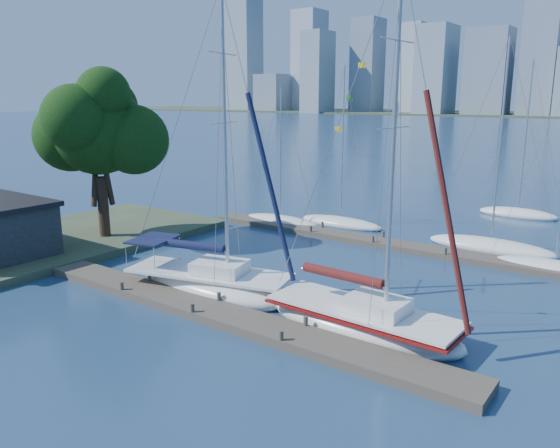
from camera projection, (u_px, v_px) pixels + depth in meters
The scene contains 12 objects.
ground at pixel (206, 314), 25.64m from camera, with size 700.00×700.00×0.00m, color navy.
near_dock at pixel (206, 310), 25.59m from camera, with size 26.00×2.00×0.40m, color #4A4236.
far_dock at pixel (391, 244), 37.04m from camera, with size 30.00×1.80×0.36m, color #4A4236.
shore at pixel (57, 241), 37.69m from camera, with size 12.00×22.00×0.50m, color #38472D.
tree at pixel (97, 126), 36.29m from camera, with size 8.74×7.98×11.85m.
sailboat_navy at pixel (209, 270), 28.33m from camera, with size 9.82×5.30×15.65m.
sailboat_maroon at pixel (364, 306), 23.44m from camera, with size 9.21×3.30×15.74m.
bg_boat_0 at pixel (281, 221), 43.71m from camera, with size 7.13×2.96×11.07m.
bg_boat_1 at pixel (341, 222), 43.18m from camera, with size 7.39×4.89×12.54m.
bg_boat_3 at pixel (491, 246), 36.21m from camera, with size 8.59×3.54×13.94m.
bg_boat_4 at pixel (555, 268), 31.71m from camera, with size 7.32×3.86×12.28m.
bg_boat_7 at pixel (518, 213), 46.44m from camera, with size 6.74×3.91×13.24m.
Camera 1 is at (16.94, -17.36, 9.96)m, focal length 35.00 mm.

